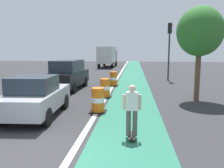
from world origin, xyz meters
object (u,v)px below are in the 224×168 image
Objects in this scene: traffic_barrel_back at (114,79)px; parked_suv_second at (68,75)px; traffic_barrel_mid at (105,88)px; traffic_light_corner at (169,41)px; parked_sedan_nearest at (36,97)px; street_tree_sidewalk at (200,32)px; delivery_truck_down_block at (108,56)px; skateboarder_on_lane at (132,110)px; traffic_barrel_front at (98,100)px.

parked_suv_second is at bearing -148.94° from traffic_barrel_back.
traffic_barrel_mid and traffic_barrel_back have the same top height.
traffic_barrel_back is 6.63m from traffic_light_corner.
parked_sedan_nearest is 0.84× the size of street_tree_sidewalk.
traffic_light_corner is 8.34m from street_tree_sidewalk.
parked_sedan_nearest is at bearing -89.44° from delivery_truck_down_block.
traffic_light_corner is at bearing 59.54° from parked_sedan_nearest.
skateboarder_on_lane is 9.71m from parked_suv_second.
street_tree_sidewalk is (4.98, 2.87, 3.14)m from traffic_barrel_front.
street_tree_sidewalk is (8.02, -2.84, 2.63)m from parked_suv_second.
traffic_barrel_back is at bearing 88.67° from traffic_barrel_mid.
skateboarder_on_lane is 1.55× the size of traffic_barrel_back.
traffic_barrel_mid is (-1.62, 6.08, -0.38)m from skateboarder_on_lane.
traffic_barrel_front is at bearing -62.00° from parked_suv_second.
street_tree_sidewalk reaches higher than parked_suv_second.
traffic_barrel_back is at bearing 98.29° from skateboarder_on_lane.
skateboarder_on_lane is 10.52m from traffic_barrel_back.
delivery_truck_down_block is 1.53× the size of street_tree_sidewalk.
parked_suv_second is (-4.56, 8.57, 0.12)m from skateboarder_on_lane.
street_tree_sidewalk is at bearing -19.52° from parked_suv_second.
skateboarder_on_lane is at bearing -121.12° from street_tree_sidewalk.
street_tree_sidewalk reaches higher than delivery_truck_down_block.
parked_suv_second is 8.90m from street_tree_sidewalk.
skateboarder_on_lane is 14.64m from traffic_light_corner.
traffic_barrel_mid is at bearing -91.33° from traffic_barrel_back.
traffic_light_corner is (4.66, 3.66, 2.97)m from traffic_barrel_back.
traffic_barrel_front and traffic_barrel_mid have the same top height.
traffic_barrel_back is (0.10, 4.32, 0.00)m from traffic_barrel_mid.
traffic_barrel_mid is 4.32m from traffic_barrel_back.
parked_sedan_nearest is at bearing -160.16° from traffic_barrel_front.
delivery_truck_down_block is at bearing 90.56° from parked_sedan_nearest.
traffic_barrel_back is (-1.51, 10.40, -0.38)m from skateboarder_on_lane.
skateboarder_on_lane is 1.55× the size of traffic_barrel_front.
skateboarder_on_lane is 6.30m from traffic_barrel_mid.
delivery_truck_down_block is at bearing 89.12° from parked_suv_second.
delivery_truck_down_block is (0.32, 21.14, 0.81)m from parked_suv_second.
traffic_light_corner reaches higher than delivery_truck_down_block.
traffic_barrel_front is 6.55m from street_tree_sidewalk.
skateboarder_on_lane reaches higher than traffic_barrel_mid.
skateboarder_on_lane is at bearing -102.61° from traffic_light_corner.
parked_sedan_nearest is 0.55× the size of delivery_truck_down_block.
parked_suv_second is 9.78m from traffic_light_corner.
street_tree_sidewalk reaches higher than parked_sedan_nearest.
traffic_light_corner is at bearing 77.39° from skateboarder_on_lane.
traffic_barrel_back is at bearing 31.06° from parked_suv_second.
parked_sedan_nearest is 6.62m from parked_suv_second.
traffic_barrel_front is at bearing 118.03° from skateboarder_on_lane.
parked_suv_second reaches higher than traffic_barrel_mid.
skateboarder_on_lane is 0.34× the size of street_tree_sidewalk.
parked_sedan_nearest is at bearing 153.47° from skateboarder_on_lane.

